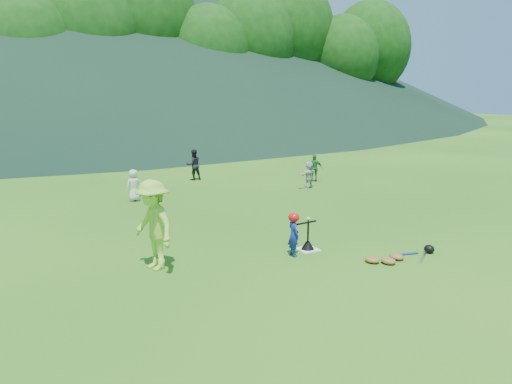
# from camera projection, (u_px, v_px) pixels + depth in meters

# --- Properties ---
(ground) EXTENTS (120.00, 120.00, 0.00)m
(ground) POSITION_uv_depth(u_px,v_px,m) (308.00, 250.00, 11.41)
(ground) COLOR #1F5212
(ground) RESTS_ON ground
(home_plate) EXTENTS (0.45, 0.45, 0.02)m
(home_plate) POSITION_uv_depth(u_px,v_px,m) (308.00, 249.00, 11.41)
(home_plate) COLOR silver
(home_plate) RESTS_ON ground
(baseball) EXTENTS (0.08, 0.08, 0.08)m
(baseball) POSITION_uv_depth(u_px,v_px,m) (308.00, 219.00, 11.26)
(baseball) COLOR white
(baseball) RESTS_ON batting_tee
(batter_child) EXTENTS (0.27, 0.37, 0.95)m
(batter_child) POSITION_uv_depth(u_px,v_px,m) (294.00, 235.00, 10.91)
(batter_child) COLOR navy
(batter_child) RESTS_ON ground
(adult_coach) EXTENTS (0.95, 1.32, 1.85)m
(adult_coach) POSITION_uv_depth(u_px,v_px,m) (153.00, 225.00, 10.04)
(adult_coach) COLOR #95CA3B
(adult_coach) RESTS_ON ground
(fielder_a) EXTENTS (0.57, 0.44, 1.05)m
(fielder_a) POSITION_uv_depth(u_px,v_px,m) (134.00, 185.00, 16.31)
(fielder_a) COLOR silver
(fielder_a) RESTS_ON ground
(fielder_b) EXTENTS (0.61, 0.48, 1.24)m
(fielder_b) POSITION_uv_depth(u_px,v_px,m) (194.00, 165.00, 20.13)
(fielder_b) COLOR black
(fielder_b) RESTS_ON ground
(fielder_c) EXTENTS (0.68, 0.53, 1.08)m
(fielder_c) POSITION_uv_depth(u_px,v_px,m) (315.00, 168.00, 19.78)
(fielder_c) COLOR #206D2D
(fielder_c) RESTS_ON ground
(fielder_d) EXTENTS (0.98, 0.60, 1.01)m
(fielder_d) POSITION_uv_depth(u_px,v_px,m) (309.00, 175.00, 18.46)
(fielder_d) COLOR #B8B8B8
(fielder_d) RESTS_ON ground
(batting_tee) EXTENTS (0.30, 0.30, 0.68)m
(batting_tee) POSITION_uv_depth(u_px,v_px,m) (308.00, 244.00, 11.39)
(batting_tee) COLOR black
(batting_tee) RESTS_ON home_plate
(batter_gear) EXTENTS (0.73, 0.26, 0.32)m
(batter_gear) POSITION_uv_depth(u_px,v_px,m) (295.00, 218.00, 10.85)
(batter_gear) COLOR red
(batter_gear) RESTS_ON ground
(equipment_pile) EXTENTS (1.80, 0.72, 0.19)m
(equipment_pile) POSITION_uv_depth(u_px,v_px,m) (397.00, 257.00, 10.75)
(equipment_pile) COLOR olive
(equipment_pile) RESTS_ON ground
(outfield_fence) EXTENTS (70.07, 0.08, 1.33)m
(outfield_fence) POSITION_uv_depth(u_px,v_px,m) (86.00, 131.00, 35.43)
(outfield_fence) COLOR gray
(outfield_fence) RESTS_ON ground
(tree_line) EXTENTS (70.04, 11.40, 14.82)m
(tree_line) POSITION_uv_depth(u_px,v_px,m) (69.00, 30.00, 39.04)
(tree_line) COLOR #382314
(tree_line) RESTS_ON ground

